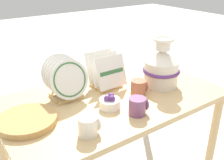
{
  "coord_description": "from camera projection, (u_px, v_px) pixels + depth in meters",
  "views": [
    {
      "loc": [
        -0.84,
        -1.2,
        1.49
      ],
      "look_at": [
        0.0,
        0.0,
        0.84
      ],
      "focal_mm": 42.0,
      "sensor_mm": 36.0,
      "label": 1
    }
  ],
  "objects": [
    {
      "name": "display_table",
      "position": [
        112.0,
        108.0,
        1.68
      ],
      "size": [
        1.37,
        0.8,
        0.73
      ],
      "color": "tan",
      "rests_on": "ground_plane"
    },
    {
      "name": "dish_rack_square_plates",
      "position": [
        106.0,
        75.0,
        1.74
      ],
      "size": [
        0.21,
        0.2,
        0.23
      ],
      "color": "tan",
      "rests_on": "display_table"
    },
    {
      "name": "ceramic_vase",
      "position": [
        161.0,
        67.0,
        1.74
      ],
      "size": [
        0.25,
        0.25,
        0.33
      ],
      "color": "silver",
      "rests_on": "display_table"
    },
    {
      "name": "mug_terracotta_glaze",
      "position": [
        139.0,
        87.0,
        1.64
      ],
      "size": [
        0.1,
        0.1,
        0.1
      ],
      "color": "#B76647",
      "rests_on": "display_table"
    },
    {
      "name": "mug_plum_glaze",
      "position": [
        138.0,
        106.0,
        1.43
      ],
      "size": [
        0.1,
        0.1,
        0.1
      ],
      "color": "#7A4770",
      "rests_on": "display_table"
    },
    {
      "name": "dish_rack_round_plates",
      "position": [
        66.0,
        80.0,
        1.58
      ],
      "size": [
        0.24,
        0.21,
        0.26
      ],
      "color": "tan",
      "rests_on": "display_table"
    },
    {
      "name": "wicker_charger_stack",
      "position": [
        27.0,
        120.0,
        1.35
      ],
      "size": [
        0.31,
        0.31,
        0.04
      ],
      "color": "tan",
      "rests_on": "display_table"
    },
    {
      "name": "mug_cream_glaze",
      "position": [
        89.0,
        126.0,
        1.25
      ],
      "size": [
        0.1,
        0.1,
        0.1
      ],
      "color": "silver",
      "rests_on": "display_table"
    },
    {
      "name": "fruit_bowl",
      "position": [
        110.0,
        102.0,
        1.5
      ],
      "size": [
        0.12,
        0.12,
        0.09
      ],
      "color": "white",
      "rests_on": "display_table"
    }
  ]
}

